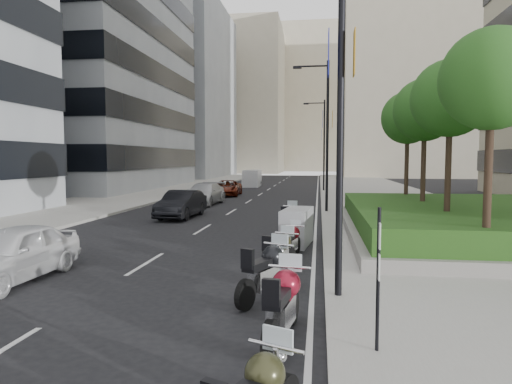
% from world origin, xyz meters
% --- Properties ---
extents(ground, '(160.00, 160.00, 0.00)m').
position_xyz_m(ground, '(0.00, 0.00, 0.00)').
color(ground, black).
rests_on(ground, ground).
extents(sidewalk_right, '(10.00, 100.00, 0.15)m').
position_xyz_m(sidewalk_right, '(9.00, 30.00, 0.07)').
color(sidewalk_right, '#9E9B93').
rests_on(sidewalk_right, ground).
extents(sidewalk_left, '(8.00, 100.00, 0.15)m').
position_xyz_m(sidewalk_left, '(-12.00, 30.00, 0.07)').
color(sidewalk_left, '#9E9B93').
rests_on(sidewalk_left, ground).
extents(lane_edge, '(0.12, 100.00, 0.01)m').
position_xyz_m(lane_edge, '(3.70, 30.00, 0.01)').
color(lane_edge, silver).
rests_on(lane_edge, ground).
extents(lane_centre, '(0.12, 100.00, 0.01)m').
position_xyz_m(lane_centre, '(-1.50, 30.00, 0.01)').
color(lane_centre, silver).
rests_on(lane_centre, ground).
extents(building_grey_mid, '(22.00, 26.00, 40.00)m').
position_xyz_m(building_grey_mid, '(-24.00, 38.00, 20.00)').
color(building_grey_mid, gray).
rests_on(building_grey_mid, ground).
extents(building_grey_far, '(22.00, 26.00, 30.00)m').
position_xyz_m(building_grey_far, '(-24.00, 70.00, 15.00)').
color(building_grey_far, gray).
rests_on(building_grey_far, ground).
extents(building_cream_right, '(28.00, 24.00, 36.00)m').
position_xyz_m(building_cream_right, '(22.00, 80.00, 18.00)').
color(building_cream_right, '#B7AD93').
rests_on(building_cream_right, ground).
extents(building_cream_left, '(26.00, 24.00, 34.00)m').
position_xyz_m(building_cream_left, '(-18.00, 100.00, 17.00)').
color(building_cream_left, '#B7AD93').
rests_on(building_cream_left, ground).
extents(building_cream_centre, '(30.00, 24.00, 38.00)m').
position_xyz_m(building_cream_centre, '(2.00, 120.00, 19.00)').
color(building_cream_centre, '#B7AD93').
rests_on(building_cream_centre, ground).
extents(planter, '(10.00, 14.00, 0.40)m').
position_xyz_m(planter, '(10.00, 10.00, 0.35)').
color(planter, gray).
rests_on(planter, sidewalk_right).
extents(hedge, '(9.40, 13.40, 0.80)m').
position_xyz_m(hedge, '(10.00, 10.00, 0.95)').
color(hedge, '#113D13').
rests_on(hedge, planter).
extents(tree_0, '(2.80, 2.80, 6.30)m').
position_xyz_m(tree_0, '(8.50, 4.00, 5.42)').
color(tree_0, '#332319').
rests_on(tree_0, planter).
extents(tree_1, '(2.80, 2.80, 6.30)m').
position_xyz_m(tree_1, '(8.50, 8.00, 5.42)').
color(tree_1, '#332319').
rests_on(tree_1, planter).
extents(tree_2, '(2.80, 2.80, 6.30)m').
position_xyz_m(tree_2, '(8.50, 12.00, 5.42)').
color(tree_2, '#332319').
rests_on(tree_2, planter).
extents(tree_3, '(2.80, 2.80, 6.30)m').
position_xyz_m(tree_3, '(8.50, 16.00, 5.42)').
color(tree_3, '#332319').
rests_on(tree_3, planter).
extents(lamp_post_0, '(2.34, 0.45, 9.00)m').
position_xyz_m(lamp_post_0, '(4.14, 1.00, 5.07)').
color(lamp_post_0, black).
rests_on(lamp_post_0, ground).
extents(lamp_post_1, '(2.34, 0.45, 9.00)m').
position_xyz_m(lamp_post_1, '(4.14, 18.00, 5.07)').
color(lamp_post_1, black).
rests_on(lamp_post_1, ground).
extents(lamp_post_2, '(2.34, 0.45, 9.00)m').
position_xyz_m(lamp_post_2, '(4.14, 36.00, 5.07)').
color(lamp_post_2, black).
rests_on(lamp_post_2, ground).
extents(parking_sign, '(0.06, 0.32, 2.50)m').
position_xyz_m(parking_sign, '(4.80, -2.00, 1.46)').
color(parking_sign, black).
rests_on(parking_sign, ground).
extents(motorcycle_1, '(0.83, 2.48, 1.24)m').
position_xyz_m(motorcycle_1, '(3.22, -1.42, 0.66)').
color(motorcycle_1, black).
rests_on(motorcycle_1, ground).
extents(motorcycle_2, '(1.18, 2.32, 1.23)m').
position_xyz_m(motorcycle_2, '(2.66, 0.94, 0.66)').
color(motorcycle_2, black).
rests_on(motorcycle_2, ground).
extents(motorcycle_3, '(1.00, 2.16, 1.12)m').
position_xyz_m(motorcycle_3, '(2.74, 3.26, 0.60)').
color(motorcycle_3, black).
rests_on(motorcycle_3, ground).
extents(motorcycle_4, '(0.70, 2.02, 1.02)m').
position_xyz_m(motorcycle_4, '(2.96, 5.52, 0.54)').
color(motorcycle_4, black).
rests_on(motorcycle_4, ground).
extents(motorcycle_5, '(1.21, 2.42, 1.39)m').
position_xyz_m(motorcycle_5, '(3.03, 7.64, 0.70)').
color(motorcycle_5, black).
rests_on(motorcycle_5, ground).
extents(motorcycle_6, '(0.81, 2.42, 1.21)m').
position_xyz_m(motorcycle_6, '(2.58, 10.01, 0.65)').
color(motorcycle_6, black).
rests_on(motorcycle_6, ground).
extents(car_a, '(1.91, 4.47, 1.50)m').
position_xyz_m(car_a, '(-4.28, 1.56, 0.75)').
color(car_a, white).
rests_on(car_a, ground).
extents(car_b, '(1.80, 4.65, 1.51)m').
position_xyz_m(car_b, '(-3.73, 14.93, 0.75)').
color(car_b, black).
rests_on(car_b, ground).
extents(car_c, '(2.50, 5.43, 1.54)m').
position_xyz_m(car_c, '(-4.31, 22.21, 0.77)').
color(car_c, '#B8B8BA').
rests_on(car_c, ground).
extents(car_d, '(2.53, 5.04, 1.37)m').
position_xyz_m(car_d, '(-4.25, 30.13, 0.68)').
color(car_d, '#58180A').
rests_on(car_d, ground).
extents(delivery_van, '(1.88, 4.69, 1.95)m').
position_xyz_m(delivery_van, '(-3.95, 43.34, 0.91)').
color(delivery_van, silver).
rests_on(delivery_van, ground).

